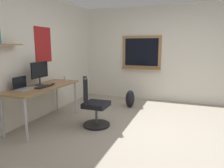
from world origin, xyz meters
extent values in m
plane|color=#9E9384|center=(0.00, 0.00, 0.00)|extent=(5.20, 5.20, 0.00)
cube|color=silver|center=(0.00, 2.45, 1.30)|extent=(5.00, 0.10, 2.60)
cube|color=#997047|center=(-0.84, 2.30, 1.55)|extent=(0.68, 0.20, 0.02)
cube|color=#A51E1E|center=(0.29, 2.39, 1.55)|extent=(0.52, 0.01, 0.74)
cube|color=silver|center=(2.45, 0.00, 1.30)|extent=(0.10, 5.00, 2.60)
cube|color=#997047|center=(2.38, 0.72, 1.35)|extent=(0.04, 1.10, 0.90)
cube|color=black|center=(2.37, 0.72, 1.35)|extent=(0.01, 0.94, 0.76)
cube|color=#997047|center=(2.34, 0.72, 0.89)|extent=(0.12, 1.10, 0.03)
cube|color=#997047|center=(-0.20, 2.06, 0.74)|extent=(1.67, 0.62, 0.03)
cylinder|color=#B7B7BC|center=(-0.98, 1.81, 0.36)|extent=(0.04, 0.04, 0.73)
cylinder|color=#B7B7BC|center=(0.57, 1.81, 0.36)|extent=(0.04, 0.04, 0.73)
cylinder|color=#B7B7BC|center=(-0.98, 2.31, 0.36)|extent=(0.04, 0.04, 0.73)
cylinder|color=#B7B7BC|center=(0.57, 2.31, 0.36)|extent=(0.04, 0.04, 0.73)
cylinder|color=black|center=(0.04, 1.05, 0.02)|extent=(0.52, 0.52, 0.04)
cylinder|color=#4C4C51|center=(0.04, 1.05, 0.21)|extent=(0.05, 0.05, 0.34)
cube|color=black|center=(0.04, 1.05, 0.42)|extent=(0.44, 0.44, 0.09)
cube|color=black|center=(-0.06, 1.22, 0.71)|extent=(0.38, 0.26, 0.48)
cube|color=#ADAFB5|center=(-0.58, 2.17, 0.77)|extent=(0.31, 0.21, 0.02)
cube|color=black|center=(-0.58, 2.27, 0.88)|extent=(0.31, 0.01, 0.21)
cylinder|color=#38383D|center=(-0.16, 2.17, 0.77)|extent=(0.17, 0.17, 0.01)
cylinder|color=#38383D|center=(-0.16, 2.17, 0.84)|extent=(0.03, 0.03, 0.14)
cube|color=black|center=(-0.16, 2.16, 1.07)|extent=(0.46, 0.02, 0.31)
cube|color=black|center=(-0.29, 1.98, 0.77)|extent=(0.37, 0.13, 0.02)
ellipsoid|color=#262628|center=(-0.01, 1.98, 0.78)|extent=(0.10, 0.06, 0.03)
cylinder|color=silver|center=(0.53, 2.03, 0.81)|extent=(0.08, 0.08, 0.09)
ellipsoid|color=black|center=(1.48, 0.78, 0.22)|extent=(0.32, 0.22, 0.43)
camera|label=1|loc=(-3.43, -0.57, 1.54)|focal=33.34mm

